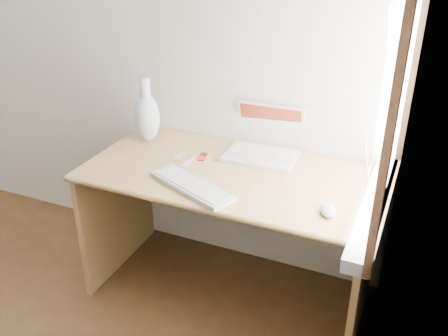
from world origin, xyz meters
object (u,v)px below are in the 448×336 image
at_px(desk, 236,201).
at_px(laptop, 264,144).
at_px(external_keyboard, 192,186).
at_px(vase, 147,115).

height_order(desk, laptop, laptop).
distance_m(desk, external_keyboard, 0.41).
xyz_separation_m(desk, vase, (-0.58, 0.09, 0.37)).
distance_m(external_keyboard, vase, 0.64).
bearing_deg(external_keyboard, vase, 162.79).
bearing_deg(vase, laptop, 7.33).
xyz_separation_m(external_keyboard, vase, (-0.48, 0.40, 0.14)).
xyz_separation_m(desk, external_keyboard, (-0.10, -0.32, 0.24)).
height_order(laptop, external_keyboard, laptop).
xyz_separation_m(desk, laptop, (0.09, 0.17, 0.28)).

